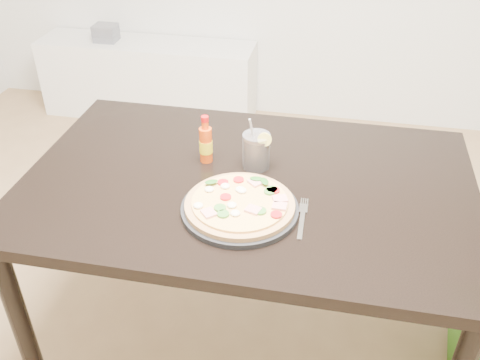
% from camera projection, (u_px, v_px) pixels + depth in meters
% --- Properties ---
extents(dining_table, '(1.40, 0.90, 0.75)m').
position_uv_depth(dining_table, '(247.00, 202.00, 1.71)').
color(dining_table, black).
rests_on(dining_table, ground).
extents(plate, '(0.34, 0.34, 0.02)m').
position_uv_depth(plate, '(240.00, 209.00, 1.53)').
color(plate, black).
rests_on(plate, dining_table).
extents(pizza, '(0.31, 0.31, 0.03)m').
position_uv_depth(pizza, '(240.00, 203.00, 1.52)').
color(pizza, tan).
rests_on(pizza, plate).
extents(hot_sauce_bottle, '(0.05, 0.05, 0.16)m').
position_uv_depth(hot_sauce_bottle, '(206.00, 144.00, 1.72)').
color(hot_sauce_bottle, '#DC460C').
rests_on(hot_sauce_bottle, dining_table).
extents(cola_cup, '(0.10, 0.09, 0.18)m').
position_uv_depth(cola_cup, '(256.00, 151.00, 1.70)').
color(cola_cup, black).
rests_on(cola_cup, dining_table).
extents(fork, '(0.02, 0.19, 0.00)m').
position_uv_depth(fork, '(302.00, 217.00, 1.51)').
color(fork, silver).
rests_on(fork, dining_table).
extents(media_console, '(1.40, 0.34, 0.50)m').
position_uv_depth(media_console, '(149.00, 79.00, 3.55)').
color(media_console, white).
rests_on(media_console, ground).
extents(cd_stack, '(0.14, 0.12, 0.10)m').
position_uv_depth(cd_stack, '(106.00, 33.00, 3.40)').
color(cd_stack, slate).
rests_on(cd_stack, media_console).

